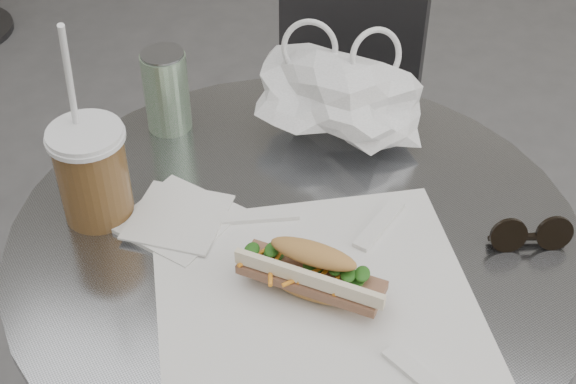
% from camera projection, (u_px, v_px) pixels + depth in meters
% --- Properties ---
extents(cafe_table, '(0.76, 0.76, 0.74)m').
position_uv_depth(cafe_table, '(295.00, 362.00, 1.23)').
color(cafe_table, slate).
rests_on(cafe_table, ground).
extents(chair_far, '(0.41, 0.44, 0.77)m').
position_uv_depth(chair_far, '(318.00, 176.00, 1.76)').
color(chair_far, '#2E2E31').
rests_on(chair_far, ground).
extents(sandwich_paper, '(0.49, 0.48, 0.00)m').
position_uv_depth(sandwich_paper, '(316.00, 302.00, 0.96)').
color(sandwich_paper, white).
rests_on(sandwich_paper, cafe_table).
extents(banh_mi, '(0.23, 0.12, 0.07)m').
position_uv_depth(banh_mi, '(312.00, 272.00, 0.95)').
color(banh_mi, tan).
rests_on(banh_mi, sandwich_paper).
extents(iced_coffee, '(0.10, 0.10, 0.29)m').
position_uv_depth(iced_coffee, '(92.00, 171.00, 1.04)').
color(iced_coffee, brown).
rests_on(iced_coffee, cafe_table).
extents(sunglasses, '(0.11, 0.05, 0.05)m').
position_uv_depth(sunglasses, '(530.00, 236.00, 1.02)').
color(sunglasses, black).
rests_on(sunglasses, cafe_table).
extents(plastic_bag, '(0.29, 0.26, 0.12)m').
position_uv_depth(plastic_bag, '(338.00, 97.00, 1.19)').
color(plastic_bag, white).
rests_on(plastic_bag, cafe_table).
extents(napkin_stack, '(0.17, 0.17, 0.01)m').
position_uv_depth(napkin_stack, '(178.00, 219.00, 1.07)').
color(napkin_stack, white).
rests_on(napkin_stack, cafe_table).
extents(drink_can, '(0.07, 0.07, 0.13)m').
position_uv_depth(drink_can, '(166.00, 91.00, 1.20)').
color(drink_can, '#50884F').
rests_on(drink_can, cafe_table).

